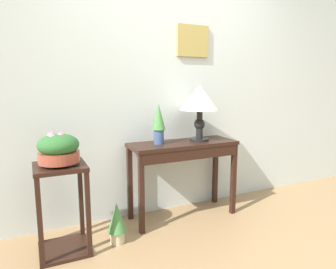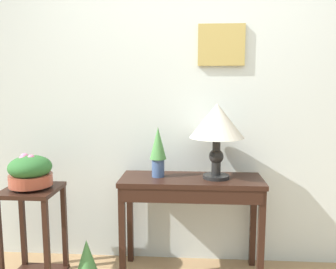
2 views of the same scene
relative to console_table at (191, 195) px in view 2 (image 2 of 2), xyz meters
The scene contains 7 objects.
back_wall_with_art 0.82m from the console_table, 96.49° to the left, with size 9.00×0.13×2.80m.
console_table is the anchor object (origin of this frame).
table_lamp 0.56m from the console_table, ahead, with size 0.40×0.40×0.55m.
potted_plant_on_console 0.42m from the console_table, behind, with size 0.12×0.12×0.38m.
pedestal_stand_left 1.19m from the console_table, behind, with size 0.38×0.38×0.71m.
planter_bowl_wide 1.17m from the console_table, behind, with size 0.30×0.30×0.25m.
potted_plant_floor 0.88m from the console_table, 163.98° to the right, with size 0.15×0.15×0.36m.
Camera 2 is at (0.03, -1.23, 1.43)m, focal length 37.05 mm.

